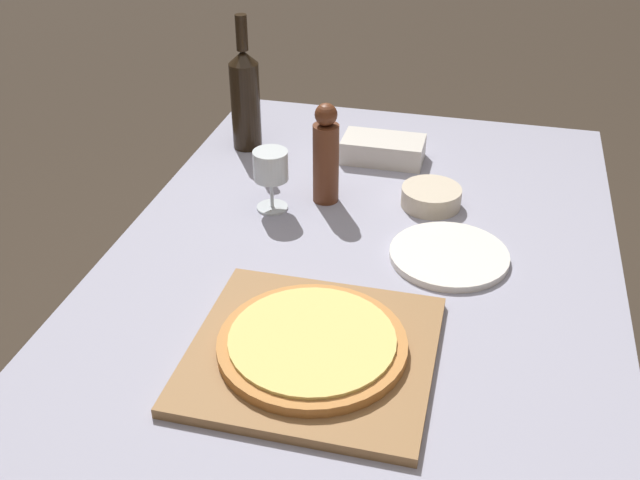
{
  "coord_description": "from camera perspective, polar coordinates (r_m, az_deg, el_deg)",
  "views": [
    {
      "loc": [
        0.21,
        -1.1,
        1.59
      ],
      "look_at": [
        -0.07,
        0.04,
        0.84
      ],
      "focal_mm": 42.0,
      "sensor_mm": 36.0,
      "label": 1
    }
  ],
  "objects": [
    {
      "name": "pizza",
      "position": [
        1.21,
        -0.6,
        -7.87
      ],
      "size": [
        0.31,
        0.31,
        0.02
      ],
      "color": "#BC7A3D",
      "rests_on": "cutting_board"
    },
    {
      "name": "pepper_mill",
      "position": [
        1.61,
        0.45,
        6.43
      ],
      "size": [
        0.06,
        0.06,
        0.23
      ],
      "color": "#5B2D19",
      "rests_on": "dining_table"
    },
    {
      "name": "dining_table",
      "position": [
        1.44,
        2.35,
        -6.19
      ],
      "size": [
        0.99,
        1.65,
        0.78
      ],
      "color": "#9393A8",
      "rests_on": "ground_plane"
    },
    {
      "name": "food_container",
      "position": [
        1.83,
        4.83,
        6.9
      ],
      "size": [
        0.19,
        0.11,
        0.06
      ],
      "color": "beige",
      "rests_on": "dining_table"
    },
    {
      "name": "small_bowl",
      "position": [
        1.64,
        8.46,
        3.27
      ],
      "size": [
        0.13,
        0.13,
        0.04
      ],
      "color": "beige",
      "rests_on": "dining_table"
    },
    {
      "name": "cutting_board",
      "position": [
        1.22,
        -0.59,
        -8.6
      ],
      "size": [
        0.39,
        0.37,
        0.02
      ],
      "color": "olive",
      "rests_on": "dining_table"
    },
    {
      "name": "wine_bottle",
      "position": [
        1.86,
        -5.72,
        10.8
      ],
      "size": [
        0.07,
        0.07,
        0.33
      ],
      "color": "black",
      "rests_on": "dining_table"
    },
    {
      "name": "dinner_plate",
      "position": [
        1.48,
        9.8,
        -1.15
      ],
      "size": [
        0.23,
        0.23,
        0.01
      ],
      "color": "silver",
      "rests_on": "dining_table"
    },
    {
      "name": "wine_glass",
      "position": [
        1.58,
        -3.77,
        5.48
      ],
      "size": [
        0.07,
        0.07,
        0.14
      ],
      "color": "silver",
      "rests_on": "dining_table"
    }
  ]
}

